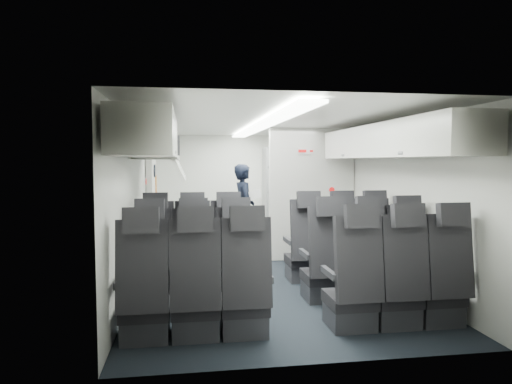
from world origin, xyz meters
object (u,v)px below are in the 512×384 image
object	(u,v)px
seat_row_front	(267,253)
galley_unit	(285,194)
flight_attendant	(244,209)
carry_on_bag	(161,145)
seat_row_mid	(280,269)
seat_row_rear	(300,291)
boarding_door	(152,200)

from	to	relation	value
seat_row_front	galley_unit	world-z (taller)	galley_unit
flight_attendant	carry_on_bag	xyz separation A→B (m)	(-1.30, -2.15, 1.03)
seat_row_front	flight_attendant	xyz separation A→B (m)	(-0.05, 2.00, 0.38)
seat_row_mid	galley_unit	xyz separation A→B (m)	(0.95, 4.15, 0.55)
seat_row_rear	galley_unit	world-z (taller)	galley_unit
seat_row_rear	boarding_door	size ratio (longest dim) A/B	1.79
seat_row_rear	galley_unit	size ratio (longest dim) A/B	1.75
seat_row_rear	carry_on_bag	world-z (taller)	carry_on_bag
galley_unit	seat_row_mid	bearing A→B (deg)	-102.88
seat_row_rear	galley_unit	distance (m)	5.17
carry_on_bag	seat_row_rear	bearing A→B (deg)	-40.95
seat_row_front	boarding_door	xyz separation A→B (m)	(-1.64, 2.09, 0.55)
seat_row_front	boarding_door	size ratio (longest dim) A/B	1.79
seat_row_rear	flight_attendant	size ratio (longest dim) A/B	2.12
boarding_door	carry_on_bag	xyz separation A→B (m)	(0.29, -2.24, 0.86)
seat_row_front	carry_on_bag	bearing A→B (deg)	-173.60
seat_row_front	flight_attendant	bearing A→B (deg)	91.51
galley_unit	carry_on_bag	distance (m)	4.20
seat_row_mid	boarding_door	bearing A→B (deg)	118.77
seat_row_front	galley_unit	xyz separation A→B (m)	(0.95, 3.25, 0.55)
seat_row_mid	flight_attendant	size ratio (longest dim) A/B	2.12
seat_row_rear	boarding_door	bearing A→B (deg)	112.87
seat_row_rear	carry_on_bag	distance (m)	2.56
boarding_door	seat_row_mid	bearing A→B (deg)	-61.23
seat_row_rear	carry_on_bag	xyz separation A→B (m)	(-1.35, 1.65, 1.41)
carry_on_bag	boarding_door	bearing A→B (deg)	107.10
seat_row_rear	carry_on_bag	size ratio (longest dim) A/B	7.99
seat_row_front	flight_attendant	size ratio (longest dim) A/B	2.12
flight_attendant	carry_on_bag	bearing A→B (deg)	145.07
seat_row_rear	boarding_door	distance (m)	4.25
seat_row_front	seat_row_rear	world-z (taller)	same
seat_row_front	boarding_door	world-z (taller)	boarding_door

